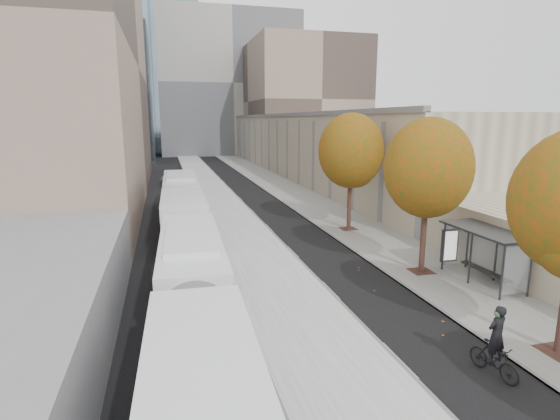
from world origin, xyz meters
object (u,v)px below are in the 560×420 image
object	(u,v)px
distant_car	(171,180)
bus_near	(194,304)
bus_shelter	(489,238)
cyclist	(495,350)
bus_far	(182,202)

from	to	relation	value
distant_car	bus_near	bearing A→B (deg)	-103.51
bus_shelter	cyclist	size ratio (longest dim) A/B	1.97
bus_far	distant_car	distance (m)	19.44
bus_far	distant_car	bearing A→B (deg)	92.56
bus_near	bus_shelter	bearing A→B (deg)	12.17
bus_far	cyclist	bearing A→B (deg)	-69.06
bus_near	distant_car	size ratio (longest dim) A/B	4.38
bus_near	bus_far	distance (m)	18.45
bus_near	cyclist	distance (m)	9.40
bus_shelter	distant_car	distance (m)	38.00
bus_shelter	distant_car	bearing A→B (deg)	111.10
bus_far	distant_car	size ratio (longest dim) A/B	4.65
bus_near	bus_far	size ratio (longest dim) A/B	0.94
bus_far	cyclist	world-z (taller)	bus_far
bus_far	cyclist	size ratio (longest dim) A/B	8.08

